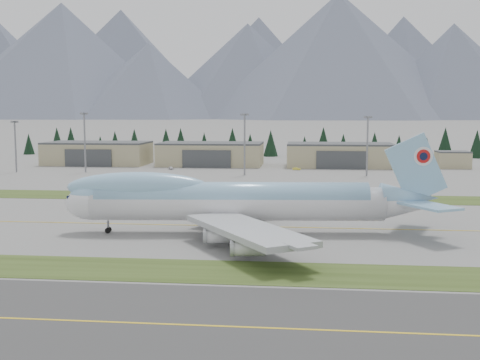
# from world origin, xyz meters

# --- Properties ---
(ground) EXTENTS (7000.00, 7000.00, 0.00)m
(ground) POSITION_xyz_m (0.00, 0.00, 0.00)
(ground) COLOR slate
(ground) RESTS_ON ground
(grass_strip_near) EXTENTS (400.00, 14.00, 0.08)m
(grass_strip_near) POSITION_xyz_m (0.00, -38.00, 0.00)
(grass_strip_near) COLOR #334418
(grass_strip_near) RESTS_ON ground
(grass_strip_far) EXTENTS (400.00, 18.00, 0.08)m
(grass_strip_far) POSITION_xyz_m (0.00, 45.00, 0.00)
(grass_strip_far) COLOR #334418
(grass_strip_far) RESTS_ON ground
(asphalt_taxiway) EXTENTS (400.00, 32.00, 0.04)m
(asphalt_taxiway) POSITION_xyz_m (0.00, -62.00, 0.00)
(asphalt_taxiway) COLOR #3B3B3B
(asphalt_taxiway) RESTS_ON ground
(taxiway_line_main) EXTENTS (400.00, 0.40, 0.02)m
(taxiway_line_main) POSITION_xyz_m (0.00, 0.00, 0.00)
(taxiway_line_main) COLOR yellow
(taxiway_line_main) RESTS_ON ground
(taxiway_line_near) EXTENTS (400.00, 0.40, 0.02)m
(taxiway_line_near) POSITION_xyz_m (0.00, -62.00, 0.00)
(taxiway_line_near) COLOR yellow
(taxiway_line_near) RESTS_ON ground
(boeing_747_freighter) EXTENTS (79.51, 68.37, 20.93)m
(boeing_747_freighter) POSITION_xyz_m (14.11, -7.77, 6.90)
(boeing_747_freighter) COLOR silver
(boeing_747_freighter) RESTS_ON ground
(hangar_left) EXTENTS (48.00, 26.60, 10.80)m
(hangar_left) POSITION_xyz_m (-70.00, 149.90, 5.39)
(hangar_left) COLOR tan
(hangar_left) RESTS_ON ground
(hangar_center) EXTENTS (48.00, 26.60, 10.80)m
(hangar_center) POSITION_xyz_m (-15.00, 149.90, 5.39)
(hangar_center) COLOR tan
(hangar_center) RESTS_ON ground
(hangar_right) EXTENTS (48.00, 26.60, 10.80)m
(hangar_right) POSITION_xyz_m (45.00, 149.90, 5.39)
(hangar_right) COLOR tan
(hangar_right) RESTS_ON ground
(control_shed) EXTENTS (14.00, 12.00, 7.60)m
(control_shed) POSITION_xyz_m (95.00, 148.00, 3.80)
(control_shed) COLOR tan
(control_shed) RESTS_ON ground
(floodlight_masts) EXTENTS (147.23, 7.39, 24.76)m
(floodlight_masts) POSITION_xyz_m (-22.88, 109.48, 16.36)
(floodlight_masts) COLOR gray
(floodlight_masts) RESTS_ON ground
(service_vehicle_a) EXTENTS (3.34, 4.22, 1.35)m
(service_vehicle_a) POSITION_xyz_m (-29.30, 127.46, 0.00)
(service_vehicle_a) COLOR silver
(service_vehicle_a) RESTS_ON ground
(service_vehicle_b) EXTENTS (3.74, 1.65, 1.20)m
(service_vehicle_b) POSITION_xyz_m (25.46, 130.68, 0.00)
(service_vehicle_b) COLOR gold
(service_vehicle_b) RESTS_ON ground
(service_vehicle_c) EXTENTS (1.73, 3.74, 1.06)m
(service_vehicle_c) POSITION_xyz_m (69.30, 135.20, 0.00)
(service_vehicle_c) COLOR #9C9DA0
(service_vehicle_c) RESTS_ON ground
(conifer_belt) EXTENTS (276.80, 15.85, 16.83)m
(conifer_belt) POSITION_xyz_m (-4.62, 212.34, 7.44)
(conifer_belt) COLOR black
(conifer_belt) RESTS_ON ground
(mountain_ridge_front) EXTENTS (4294.81, 1171.73, 485.56)m
(mountain_ridge_front) POSITION_xyz_m (-77.70, 2208.63, 216.18)
(mountain_ridge_front) COLOR #525B6E
(mountain_ridge_front) RESTS_ON ground
(mountain_ridge_rear) EXTENTS (4512.21, 1079.71, 539.85)m
(mountain_ridge_rear) POSITION_xyz_m (-59.70, 2900.00, 259.99)
(mountain_ridge_rear) COLOR #525B6E
(mountain_ridge_rear) RESTS_ON ground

